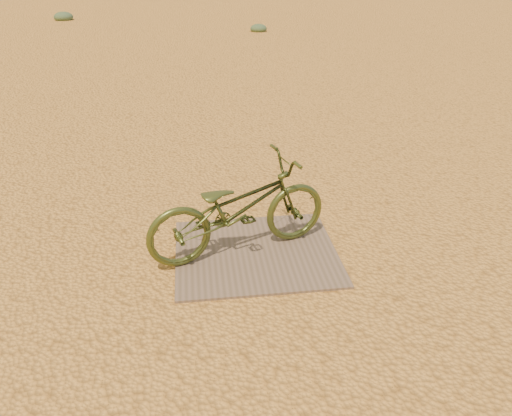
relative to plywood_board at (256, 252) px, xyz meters
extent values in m
plane|color=#E9A549|center=(0.03, -0.42, -0.01)|extent=(120.00, 120.00, 0.00)
cube|color=brown|center=(0.00, 0.00, 0.00)|extent=(1.38, 1.20, 0.02)
imported|color=#414D20|center=(-0.14, 0.03, 0.43)|extent=(1.67, 0.98, 0.83)
ellipsoid|color=#526B48|center=(1.71, 12.47, -0.01)|extent=(0.51, 0.51, 0.28)
ellipsoid|color=#526B48|center=(-4.82, 15.98, -0.01)|extent=(0.66, 0.66, 0.36)
camera|label=1|loc=(-0.47, -3.60, 2.35)|focal=35.00mm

